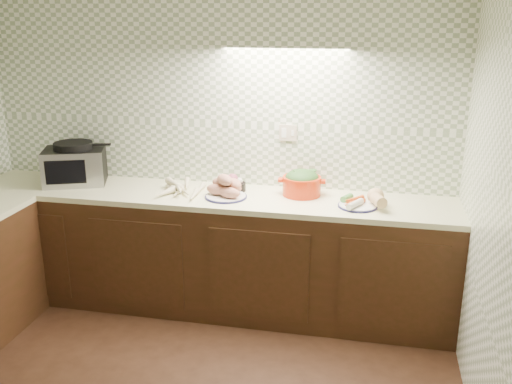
% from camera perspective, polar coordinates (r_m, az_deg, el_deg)
% --- Properties ---
extents(room, '(3.60, 3.60, 2.60)m').
position_cam_1_polar(room, '(2.65, -14.66, 5.07)').
color(room, black).
rests_on(room, ground).
extents(counter, '(3.60, 3.60, 0.90)m').
position_cam_1_polar(counter, '(3.92, -18.00, -9.44)').
color(counter, '#301F0E').
rests_on(counter, ground).
extents(toaster_oven, '(0.54, 0.48, 0.32)m').
position_cam_1_polar(toaster_oven, '(4.62, -17.66, 2.67)').
color(toaster_oven, black).
rests_on(toaster_oven, counter).
extents(parsnip_pile, '(0.40, 0.37, 0.08)m').
position_cam_1_polar(parsnip_pile, '(4.21, -7.88, 0.27)').
color(parsnip_pile, beige).
rests_on(parsnip_pile, counter).
extents(sweet_potato_plate, '(0.31, 0.30, 0.17)m').
position_cam_1_polar(sweet_potato_plate, '(4.08, -2.99, 0.32)').
color(sweet_potato_plate, '#161541').
rests_on(sweet_potato_plate, counter).
extents(onion_bowl, '(0.17, 0.17, 0.13)m').
position_cam_1_polar(onion_bowl, '(4.24, -2.19, 0.77)').
color(onion_bowl, black).
rests_on(onion_bowl, counter).
extents(dutch_oven, '(0.35, 0.30, 0.19)m').
position_cam_1_polar(dutch_oven, '(4.13, 4.60, 0.94)').
color(dutch_oven, red).
rests_on(dutch_oven, counter).
extents(veg_plate, '(0.34, 0.33, 0.13)m').
position_cam_1_polar(veg_plate, '(3.97, 10.94, -0.78)').
color(veg_plate, '#161541').
rests_on(veg_plate, counter).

